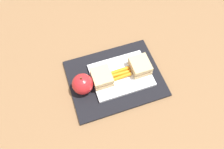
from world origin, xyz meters
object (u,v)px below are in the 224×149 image
(sandwich_half_left, at_px, (140,66))
(apple, at_px, (83,84))
(food_tray, at_px, (121,75))
(carrot_sticks_bundle, at_px, (121,74))
(sandwich_half_right, at_px, (102,77))

(sandwich_half_left, relative_size, apple, 0.89)
(sandwich_half_left, bearing_deg, food_tray, 0.00)
(sandwich_half_left, height_order, carrot_sticks_bundle, sandwich_half_left)
(sandwich_half_right, distance_m, apple, 0.08)
(food_tray, relative_size, sandwich_half_left, 2.88)
(sandwich_half_right, relative_size, carrot_sticks_bundle, 1.02)
(sandwich_half_left, distance_m, apple, 0.23)
(food_tray, xyz_separation_m, apple, (0.15, 0.01, 0.03))
(food_tray, relative_size, carrot_sticks_bundle, 2.93)
(food_tray, distance_m, sandwich_half_right, 0.08)
(food_tray, bearing_deg, sandwich_half_left, 180.00)
(sandwich_half_right, xyz_separation_m, carrot_sticks_bundle, (-0.08, 0.00, -0.01))
(sandwich_half_left, bearing_deg, carrot_sticks_bundle, 0.29)
(sandwich_half_left, height_order, sandwich_half_right, same)
(sandwich_half_left, relative_size, carrot_sticks_bundle, 1.02)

